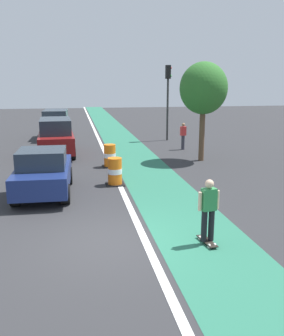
# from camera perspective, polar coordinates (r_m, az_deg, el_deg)

# --- Properties ---
(ground_plane) EXTENTS (100.00, 100.00, 0.00)m
(ground_plane) POSITION_cam_1_polar(r_m,az_deg,el_deg) (9.82, -4.94, -11.14)
(ground_plane) COLOR #2D2D30
(bike_lane_strip) EXTENTS (2.50, 80.00, 0.01)m
(bike_lane_strip) POSITION_cam_1_polar(r_m,az_deg,el_deg) (21.54, -1.68, 2.37)
(bike_lane_strip) COLOR #286B51
(bike_lane_strip) RESTS_ON ground
(lane_divider_stripe) EXTENTS (0.20, 80.00, 0.01)m
(lane_divider_stripe) POSITION_cam_1_polar(r_m,az_deg,el_deg) (21.37, -5.66, 2.22)
(lane_divider_stripe) COLOR silver
(lane_divider_stripe) RESTS_ON ground
(skateboarder_on_lane) EXTENTS (0.57, 0.82, 1.69)m
(skateboarder_on_lane) POSITION_cam_1_polar(r_m,az_deg,el_deg) (9.47, 10.14, -6.30)
(skateboarder_on_lane) COLOR black
(skateboarder_on_lane) RESTS_ON ground
(parked_sedan_nearest) EXTENTS (2.01, 4.15, 1.70)m
(parked_sedan_nearest) POSITION_cam_1_polar(r_m,az_deg,el_deg) (13.89, -14.87, -0.62)
(parked_sedan_nearest) COLOR navy
(parked_sedan_nearest) RESTS_ON ground
(parked_suv_second) EXTENTS (2.09, 4.68, 2.04)m
(parked_suv_second) POSITION_cam_1_polar(r_m,az_deg,el_deg) (21.18, -13.05, 4.68)
(parked_suv_second) COLOR maroon
(parked_suv_second) RESTS_ON ground
(parked_suv_third) EXTENTS (2.03, 4.66, 2.04)m
(parked_suv_third) POSITION_cam_1_polar(r_m,az_deg,el_deg) (27.75, -13.05, 6.61)
(parked_suv_third) COLOR #9EA0A5
(parked_suv_third) RESTS_ON ground
(traffic_barrel_front) EXTENTS (0.73, 0.73, 1.09)m
(traffic_barrel_front) POSITION_cam_1_polar(r_m,az_deg,el_deg) (14.78, -4.18, -0.58)
(traffic_barrel_front) COLOR orange
(traffic_barrel_front) RESTS_ON ground
(traffic_barrel_mid) EXTENTS (0.73, 0.73, 1.09)m
(traffic_barrel_mid) POSITION_cam_1_polar(r_m,az_deg,el_deg) (17.95, -4.95, 1.85)
(traffic_barrel_mid) COLOR orange
(traffic_barrel_mid) RESTS_ON ground
(traffic_light_corner) EXTENTS (0.41, 0.32, 5.10)m
(traffic_light_corner) POSITION_cam_1_polar(r_m,az_deg,el_deg) (25.93, 4.00, 11.94)
(traffic_light_corner) COLOR #2D2D2D
(traffic_light_corner) RESTS_ON ground
(pedestrian_crossing) EXTENTS (0.34, 0.20, 1.61)m
(pedestrian_crossing) POSITION_cam_1_polar(r_m,az_deg,el_deg) (22.56, 6.33, 5.00)
(pedestrian_crossing) COLOR #33333D
(pedestrian_crossing) RESTS_ON ground
(street_tree_sidewalk) EXTENTS (2.40, 2.40, 5.00)m
(street_tree_sidewalk) POSITION_cam_1_polar(r_m,az_deg,el_deg) (19.27, 9.41, 11.89)
(street_tree_sidewalk) COLOR brown
(street_tree_sidewalk) RESTS_ON ground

